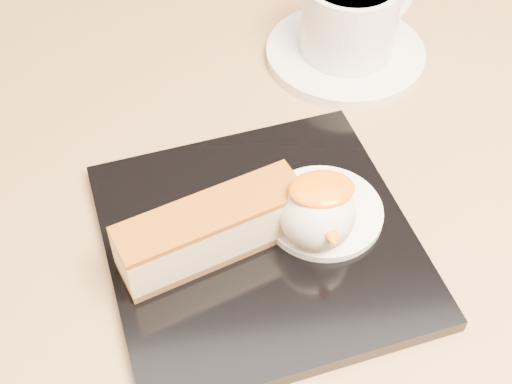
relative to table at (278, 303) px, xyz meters
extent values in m
cube|color=brown|center=(0.00, 0.00, 0.14)|extent=(0.80, 0.80, 0.04)
cube|color=black|center=(-0.02, -0.05, 0.16)|extent=(0.25, 0.25, 0.01)
cube|color=brown|center=(-0.06, -0.05, 0.17)|extent=(0.14, 0.08, 0.01)
cube|color=beige|center=(-0.06, -0.05, 0.19)|extent=(0.14, 0.08, 0.03)
cube|color=#91460F|center=(-0.06, -0.05, 0.21)|extent=(0.14, 0.08, 0.00)
cylinder|color=white|center=(0.03, -0.03, 0.17)|extent=(0.09, 0.09, 0.01)
sphere|color=white|center=(0.02, -0.05, 0.19)|extent=(0.05, 0.05, 0.05)
ellipsoid|color=orange|center=(0.02, -0.05, 0.22)|extent=(0.05, 0.03, 0.01)
ellipsoid|color=#297E2F|center=(0.00, -0.01, 0.17)|extent=(0.02, 0.01, 0.00)
ellipsoid|color=#297E2F|center=(0.00, -0.01, 0.17)|extent=(0.02, 0.01, 0.00)
ellipsoid|color=#297E2F|center=(-0.01, 0.00, 0.17)|extent=(0.01, 0.02, 0.00)
cylinder|color=white|center=(0.09, 0.17, 0.16)|extent=(0.15, 0.15, 0.01)
cylinder|color=white|center=(0.09, 0.17, 0.20)|extent=(0.09, 0.09, 0.07)
torus|color=white|center=(0.13, 0.18, 0.20)|extent=(0.05, 0.03, 0.05)
camera|label=1|loc=(-0.07, -0.36, 0.58)|focal=50.00mm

